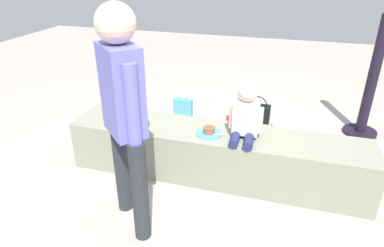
# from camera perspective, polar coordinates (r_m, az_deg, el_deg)

# --- Properties ---
(ground_plane) EXTENTS (12.00, 12.00, 0.00)m
(ground_plane) POSITION_cam_1_polar(r_m,az_deg,el_deg) (3.18, 3.87, -8.57)
(ground_plane) COLOR #A59C92
(concrete_ledge) EXTENTS (2.61, 0.49, 0.45)m
(concrete_ledge) POSITION_cam_1_polar(r_m,az_deg,el_deg) (3.06, 4.00, -5.13)
(concrete_ledge) COLOR gray
(concrete_ledge) RESTS_ON ground_plane
(child_seated) EXTENTS (0.28, 0.32, 0.48)m
(child_seated) POSITION_cam_1_polar(r_m,az_deg,el_deg) (2.79, 8.96, 1.48)
(child_seated) COLOR navy
(child_seated) RESTS_ON concrete_ledge
(adult_standing) EXTENTS (0.37, 0.36, 1.59)m
(adult_standing) POSITION_cam_1_polar(r_m,az_deg,el_deg) (2.23, -11.42, 3.07)
(adult_standing) COLOR #262B31
(adult_standing) RESTS_ON ground_plane
(cake_plate) EXTENTS (0.22, 0.22, 0.07)m
(cake_plate) POSITION_cam_1_polar(r_m,az_deg,el_deg) (2.90, 2.88, -1.42)
(cake_plate) COLOR #4CA5D8
(cake_plate) RESTS_ON concrete_ledge
(gift_bag) EXTENTS (0.23, 0.08, 0.29)m
(gift_bag) POSITION_cam_1_polar(r_m,az_deg,el_deg) (4.21, -1.51, 2.59)
(gift_bag) COLOR #4C99E0
(gift_bag) RESTS_ON ground_plane
(railing_post) EXTENTS (0.36, 0.36, 1.31)m
(railing_post) POSITION_cam_1_polar(r_m,az_deg,el_deg) (4.13, 27.52, 4.82)
(railing_post) COLOR black
(railing_post) RESTS_ON ground_plane
(water_bottle_near_gift) EXTENTS (0.06, 0.06, 0.23)m
(water_bottle_near_gift) POSITION_cam_1_polar(r_m,az_deg,el_deg) (3.58, 23.45, -4.74)
(water_bottle_near_gift) COLOR silver
(water_bottle_near_gift) RESTS_ON ground_plane
(party_cup_red) EXTENTS (0.08, 0.08, 0.11)m
(party_cup_red) POSITION_cam_1_polar(r_m,az_deg,el_deg) (4.08, 6.25, 0.51)
(party_cup_red) COLOR red
(party_cup_red) RESTS_ON ground_plane
(cake_box_white) EXTENTS (0.42, 0.41, 0.13)m
(cake_box_white) POSITION_cam_1_polar(r_m,az_deg,el_deg) (3.90, 15.86, -1.50)
(cake_box_white) COLOR white
(cake_box_white) RESTS_ON ground_plane
(handbag_black_leather) EXTENTS (0.32, 0.13, 0.33)m
(handbag_black_leather) POSITION_cam_1_polar(r_m,az_deg,el_deg) (4.19, 10.73, 1.79)
(handbag_black_leather) COLOR black
(handbag_black_leather) RESTS_ON ground_plane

